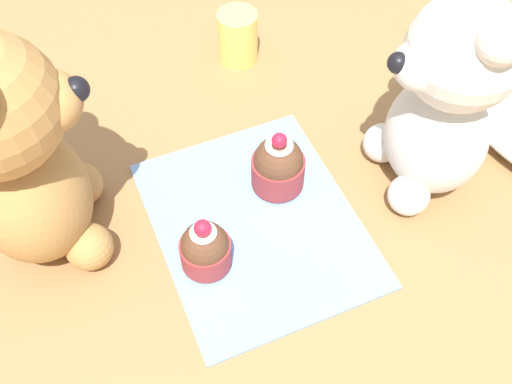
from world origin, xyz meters
TOP-DOWN VIEW (x-y plane):
  - ground_plane at (0.00, 0.00)m, footprint 4.00×4.00m
  - knitted_placemat at (0.00, 0.00)m, footprint 0.25×0.20m
  - teddy_bear_cream at (0.01, 0.19)m, footprint 0.13×0.13m
  - teddy_bear_tan at (-0.07, -0.20)m, footprint 0.14×0.14m
  - cupcake_near_cream_bear at (-0.04, 0.04)m, footprint 0.06×0.06m
  - cupcake_near_tan_bear at (0.03, -0.06)m, footprint 0.05×0.05m
  - juice_glass at (-0.25, 0.08)m, footprint 0.05×0.05m

SIDE VIEW (x-z plane):
  - ground_plane at x=0.00m, z-range 0.00..0.00m
  - knitted_placemat at x=0.00m, z-range 0.00..0.01m
  - cupcake_near_tan_bear at x=0.03m, z-range 0.00..0.06m
  - juice_glass at x=-0.25m, z-range 0.00..0.07m
  - cupcake_near_cream_bear at x=-0.04m, z-range 0.00..0.07m
  - teddy_bear_cream at x=0.01m, z-range 0.00..0.24m
  - teddy_bear_tan at x=-0.07m, z-range 0.00..0.26m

